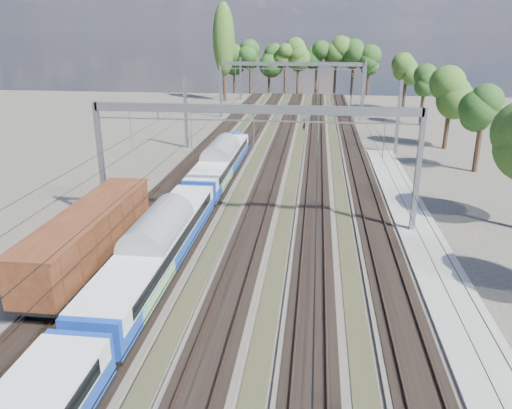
# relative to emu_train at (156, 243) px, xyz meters

# --- Properties ---
(track_bed) EXTENTS (21.00, 130.00, 0.34)m
(track_bed) POSITION_rel_emu_train_xyz_m (4.50, 24.15, -2.28)
(track_bed) COLOR #47423A
(track_bed) RESTS_ON ground
(platform) EXTENTS (3.00, 70.00, 0.30)m
(platform) POSITION_rel_emu_train_xyz_m (16.50, -0.85, -2.23)
(platform) COLOR gray
(platform) RESTS_ON ground
(catenary) EXTENTS (25.65, 130.00, 9.00)m
(catenary) POSITION_rel_emu_train_xyz_m (4.83, 31.84, 4.02)
(catenary) COLOR gray
(catenary) RESTS_ON ground
(tree_belt) EXTENTS (39.87, 98.74, 12.08)m
(tree_belt) POSITION_rel_emu_train_xyz_m (11.44, 72.47, 5.54)
(tree_belt) COLOR black
(tree_belt) RESTS_ON ground
(poplar) EXTENTS (4.40, 4.40, 19.04)m
(poplar) POSITION_rel_emu_train_xyz_m (-10.00, 77.15, 9.51)
(poplar) COLOR black
(poplar) RESTS_ON ground
(emu_train) EXTENTS (2.76, 58.52, 4.04)m
(emu_train) POSITION_rel_emu_train_xyz_m (0.00, 0.00, 0.00)
(emu_train) COLOR black
(emu_train) RESTS_ON ground
(freight_boxcar) EXTENTS (2.89, 13.94, 3.59)m
(freight_boxcar) POSITION_rel_emu_train_xyz_m (-4.50, 1.04, -0.19)
(freight_boxcar) COLOR black
(freight_boxcar) RESTS_ON ground
(worker) EXTENTS (0.60, 0.71, 1.66)m
(worker) POSITION_rel_emu_train_xyz_m (7.14, 46.95, -1.55)
(worker) COLOR black
(worker) RESTS_ON ground
(signal_near) EXTENTS (0.36, 0.33, 5.08)m
(signal_near) POSITION_rel_emu_train_xyz_m (8.69, 55.11, 0.84)
(signal_near) COLOR black
(signal_near) RESTS_ON ground
(signal_far) EXTENTS (0.43, 0.39, 6.22)m
(signal_far) POSITION_rel_emu_train_xyz_m (15.24, 71.57, 1.55)
(signal_far) COLOR black
(signal_far) RESTS_ON ground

